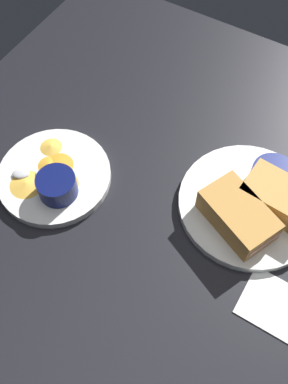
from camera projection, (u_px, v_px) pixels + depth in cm
name	position (u px, v px, depth cm)	size (l,w,h in cm)	color
ground_plane	(179.00, 242.00, 76.50)	(110.00, 110.00, 3.00)	black
plate_sandwich_main	(249.00, 205.00, 77.70)	(25.10, 25.10, 1.60)	white
sandwich_half_near	(238.00, 215.00, 73.01)	(14.99, 12.35, 4.80)	#C68C42
sandwich_half_far	(280.00, 199.00, 74.63)	(13.79, 8.64, 4.80)	tan
ramekin_dark_sauce	(272.00, 177.00, 77.09)	(7.92, 7.92, 4.11)	navy
spoon_by_dark_ramekin	(240.00, 193.00, 77.53)	(7.17, 8.74, 0.80)	silver
plate_chips_companion	(54.00, 176.00, 80.77)	(20.94, 20.94, 1.60)	white
ramekin_light_gravy	(57.00, 185.00, 76.21)	(7.00, 7.00, 4.13)	#0C144C
spoon_by_gravy_ramekin	(28.00, 173.00, 79.67)	(9.08, 6.61, 0.80)	silver
plantain_chip_scatter	(49.00, 172.00, 79.88)	(14.12, 16.24, 0.60)	gold
paper_napkin_folded	(276.00, 306.00, 69.06)	(11.00, 9.00, 0.40)	white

